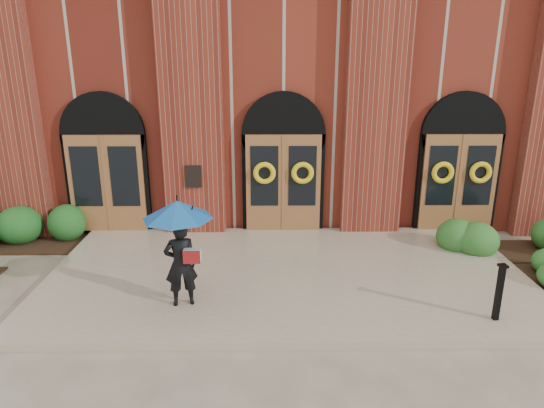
{
  "coord_description": "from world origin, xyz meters",
  "views": [
    {
      "loc": [
        -0.42,
        -9.24,
        4.6
      ],
      "look_at": [
        -0.31,
        1.0,
        1.38
      ],
      "focal_mm": 32.0,
      "sensor_mm": 36.0,
      "label": 1
    }
  ],
  "objects_px": {
    "man_with_umbrella": "(179,233)",
    "hedge_wall_left": "(21,226)",
    "hedge_wall_right": "(503,237)",
    "metal_post": "(499,291)"
  },
  "relations": [
    {
      "from": "hedge_wall_right",
      "to": "hedge_wall_left",
      "type": "bearing_deg",
      "value": 176.33
    },
    {
      "from": "man_with_umbrella",
      "to": "hedge_wall_right",
      "type": "distance_m",
      "value": 7.74
    },
    {
      "from": "man_with_umbrella",
      "to": "hedge_wall_left",
      "type": "distance_m",
      "value": 5.85
    },
    {
      "from": "metal_post",
      "to": "hedge_wall_left",
      "type": "xyz_separation_m",
      "value": [
        -10.14,
        4.03,
        -0.25
      ]
    },
    {
      "from": "man_with_umbrella",
      "to": "hedge_wall_left",
      "type": "bearing_deg",
      "value": -50.95
    },
    {
      "from": "metal_post",
      "to": "hedge_wall_left",
      "type": "height_order",
      "value": "metal_post"
    },
    {
      "from": "metal_post",
      "to": "hedge_wall_right",
      "type": "bearing_deg",
      "value": 63.3
    },
    {
      "from": "metal_post",
      "to": "man_with_umbrella",
      "type": "bearing_deg",
      "value": 173.75
    },
    {
      "from": "metal_post",
      "to": "hedge_wall_left",
      "type": "relative_size",
      "value": 0.3
    },
    {
      "from": "metal_post",
      "to": "hedge_wall_right",
      "type": "relative_size",
      "value": 0.34
    }
  ]
}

